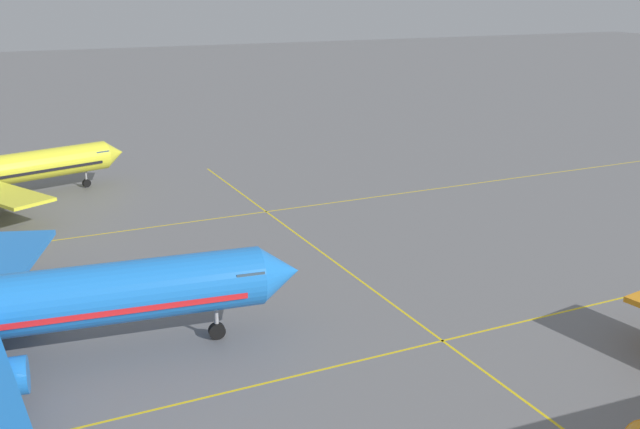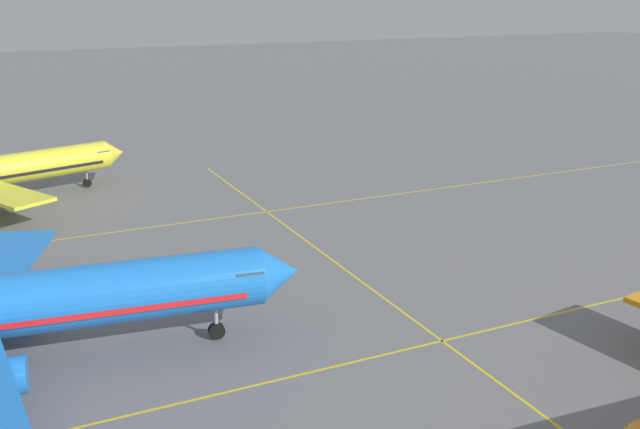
# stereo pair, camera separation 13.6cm
# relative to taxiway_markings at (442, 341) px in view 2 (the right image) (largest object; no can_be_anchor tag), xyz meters

# --- Properties ---
(taxiway_markings) EXTENTS (150.45, 109.78, 0.01)m
(taxiway_markings) POSITION_rel_taxiway_markings_xyz_m (0.00, 0.00, 0.00)
(taxiway_markings) COLOR yellow
(taxiway_markings) RESTS_ON ground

